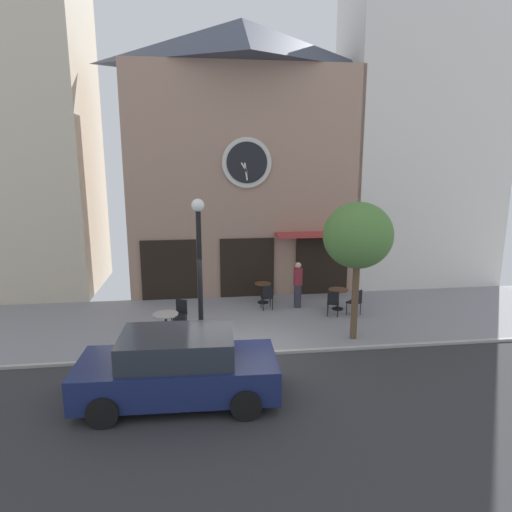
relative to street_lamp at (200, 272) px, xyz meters
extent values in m
cube|color=gray|center=(0.91, 1.70, -2.15)|extent=(25.93, 5.44, 0.05)
cube|color=#2D2D30|center=(0.91, -4.31, -2.15)|extent=(25.93, 6.57, 0.05)
cube|color=#A8A5A0|center=(0.91, -1.00, -2.09)|extent=(25.93, 0.12, 0.08)
cube|color=#9E7A66|center=(1.81, 5.87, 2.22)|extent=(8.92, 2.90, 8.70)
pyramid|color=#383D4C|center=(1.81, 5.87, 7.46)|extent=(8.03, 4.07, 1.77)
cylinder|color=beige|center=(1.81, 4.36, 3.01)|extent=(1.84, 0.10, 1.84)
cylinder|color=black|center=(1.81, 4.30, 3.01)|extent=(1.51, 0.04, 1.51)
cube|color=beige|center=(1.71, 4.26, 2.83)|extent=(0.26, 0.03, 0.38)
cube|color=beige|center=(1.77, 4.26, 2.69)|extent=(0.15, 0.03, 0.64)
cube|color=black|center=(-1.16, 4.38, -0.98)|extent=(2.08, 0.10, 2.30)
cube|color=black|center=(1.81, 4.38, -0.98)|extent=(2.08, 0.10, 2.30)
cube|color=black|center=(4.79, 4.38, -0.98)|extent=(2.08, 0.10, 2.30)
cube|color=#B23333|center=(4.31, 4.07, 0.32)|extent=(2.86, 0.90, 0.12)
cube|color=beige|center=(-6.82, 6.69, 4.75)|extent=(5.30, 4.54, 13.75)
cube|color=silver|center=(9.38, 6.19, 4.11)|extent=(6.46, 3.53, 12.47)
cylinder|color=black|center=(0.00, 0.00, -1.95)|extent=(0.32, 0.32, 0.36)
cylinder|color=black|center=(0.00, 0.00, -0.21)|extent=(0.14, 0.14, 3.83)
sphere|color=white|center=(0.00, 0.00, 1.88)|extent=(0.36, 0.36, 0.36)
cylinder|color=brown|center=(4.50, -0.20, -0.92)|extent=(0.20, 0.20, 2.41)
ellipsoid|color=#4C7A38|center=(4.50, -0.20, 0.99)|extent=(2.01, 1.81, 1.91)
cylinder|color=black|center=(-1.05, 0.60, -1.77)|extent=(0.07, 0.07, 0.72)
cylinder|color=black|center=(-1.05, 0.60, -2.11)|extent=(0.40, 0.40, 0.03)
cylinder|color=gray|center=(-1.05, 0.60, -1.41)|extent=(0.76, 0.76, 0.03)
cylinder|color=black|center=(2.31, 3.47, -1.76)|extent=(0.07, 0.07, 0.74)
cylinder|color=black|center=(2.31, 3.47, -2.11)|extent=(0.40, 0.40, 0.03)
cylinder|color=brown|center=(2.31, 3.47, -1.38)|extent=(0.61, 0.61, 0.03)
cylinder|color=black|center=(4.85, 2.41, -1.76)|extent=(0.07, 0.07, 0.73)
cylinder|color=black|center=(4.85, 2.41, -2.11)|extent=(0.40, 0.40, 0.03)
cylinder|color=brown|center=(4.85, 2.41, -1.40)|extent=(0.69, 0.69, 0.03)
cube|color=black|center=(4.49, 1.80, -1.68)|extent=(0.51, 0.51, 0.04)
cube|color=black|center=(4.43, 1.63, -1.45)|extent=(0.37, 0.16, 0.45)
cylinder|color=black|center=(4.70, 1.91, -1.90)|extent=(0.03, 0.03, 0.45)
cylinder|color=black|center=(4.38, 2.02, -1.90)|extent=(0.03, 0.03, 0.45)
cylinder|color=black|center=(4.59, 1.59, -1.90)|extent=(0.03, 0.03, 0.45)
cylinder|color=black|center=(4.27, 1.70, -1.90)|extent=(0.03, 0.03, 0.45)
cube|color=black|center=(2.34, 2.76, -1.68)|extent=(0.43, 0.43, 0.04)
cube|color=black|center=(2.35, 2.58, -1.45)|extent=(0.38, 0.07, 0.45)
cylinder|color=black|center=(2.49, 2.94, -1.90)|extent=(0.03, 0.03, 0.45)
cylinder|color=black|center=(2.16, 2.92, -1.90)|extent=(0.03, 0.03, 0.45)
cylinder|color=black|center=(2.52, 2.60, -1.90)|extent=(0.03, 0.03, 0.45)
cylinder|color=black|center=(2.18, 2.58, -1.90)|extent=(0.03, 0.03, 0.45)
cube|color=black|center=(5.20, 1.76, -1.68)|extent=(0.56, 0.56, 0.04)
cube|color=black|center=(5.31, 1.62, -1.45)|extent=(0.33, 0.26, 0.45)
cylinder|color=black|center=(5.23, 2.00, -1.90)|extent=(0.03, 0.03, 0.45)
cylinder|color=black|center=(4.97, 1.79, -1.90)|extent=(0.03, 0.03, 0.45)
cylinder|color=black|center=(5.44, 1.73, -1.90)|extent=(0.03, 0.03, 0.45)
cylinder|color=black|center=(5.17, 1.52, -1.90)|extent=(0.03, 0.03, 0.45)
cube|color=black|center=(-0.69, 1.25, -1.68)|extent=(0.54, 0.54, 0.04)
cube|color=black|center=(-0.61, 1.41, -1.45)|extent=(0.36, 0.21, 0.45)
cylinder|color=black|center=(-0.92, 1.17, -1.90)|extent=(0.03, 0.03, 0.45)
cylinder|color=black|center=(-0.61, 1.02, -1.90)|extent=(0.03, 0.03, 0.45)
cylinder|color=black|center=(-0.77, 1.48, -1.90)|extent=(0.03, 0.03, 0.45)
cylinder|color=black|center=(-0.46, 1.32, -1.90)|extent=(0.03, 0.03, 0.45)
cube|color=black|center=(-0.69, -0.04, -1.68)|extent=(0.54, 0.54, 0.04)
cube|color=black|center=(-0.61, -0.20, -1.45)|extent=(0.35, 0.22, 0.45)
cylinder|color=black|center=(-0.62, 0.19, -1.90)|extent=(0.03, 0.03, 0.45)
cylinder|color=black|center=(-0.92, 0.02, -1.90)|extent=(0.03, 0.03, 0.45)
cylinder|color=black|center=(-0.46, -0.11, -1.90)|extent=(0.03, 0.03, 0.45)
cylinder|color=black|center=(-0.76, -0.27, -1.90)|extent=(0.03, 0.03, 0.45)
cylinder|color=#2D2D38|center=(3.47, 2.80, -1.70)|extent=(0.27, 0.27, 0.85)
cylinder|color=maroon|center=(3.47, 2.80, -0.98)|extent=(0.33, 0.33, 0.60)
sphere|color=tan|center=(3.47, 2.80, -0.57)|extent=(0.22, 0.22, 0.22)
cube|color=navy|center=(-0.52, -3.05, -1.53)|extent=(4.36, 1.94, 0.75)
cube|color=#262B33|center=(-0.52, -3.05, -0.88)|extent=(2.46, 1.66, 0.60)
cylinder|color=black|center=(0.87, -4.00, -1.81)|extent=(0.65, 0.24, 0.64)
cylinder|color=black|center=(0.93, -2.20, -1.81)|extent=(0.65, 0.24, 0.64)
cylinder|color=black|center=(-1.96, -3.91, -1.81)|extent=(0.65, 0.24, 0.64)
cylinder|color=black|center=(-1.91, -2.11, -1.81)|extent=(0.65, 0.24, 0.64)
camera|label=1|loc=(0.04, -12.04, 3.03)|focal=30.77mm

